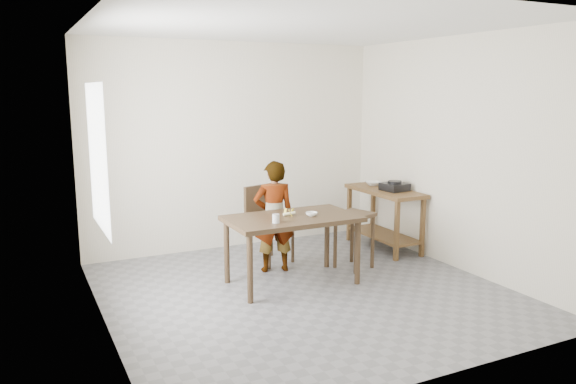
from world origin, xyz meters
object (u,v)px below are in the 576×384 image
stool (354,240)px  prep_counter (384,219)px  child (274,217)px  dining_chair (270,225)px  dining_table (292,250)px

stool → prep_counter: bearing=33.2°
prep_counter → child: child is taller
prep_counter → dining_chair: size_ratio=1.28×
dining_chair → stool: (0.80, -0.64, -0.13)m
dining_chair → stool: 1.03m
prep_counter → stool: size_ratio=1.79×
dining_chair → child: bearing=-124.9°
dining_table → prep_counter: 1.86m
dining_table → child: bearing=89.0°
dining_table → dining_chair: 0.81m
dining_table → child: child is taller
child → dining_chair: child is taller
prep_counter → dining_chair: (-1.61, 0.10, 0.07)m
dining_table → dining_chair: (0.11, 0.80, 0.09)m
prep_counter → dining_chair: 1.62m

